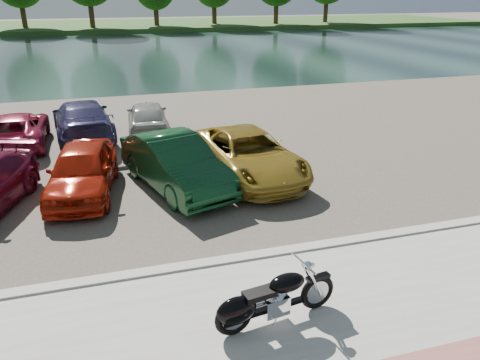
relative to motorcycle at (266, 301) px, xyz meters
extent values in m
plane|color=#595447|center=(0.41, 0.17, -0.56)|extent=(200.00, 200.00, 0.00)
cube|color=#A09C96|center=(0.41, -0.83, -0.51)|extent=(60.00, 6.00, 0.10)
cube|color=#A09C96|center=(0.41, 2.17, -0.49)|extent=(60.00, 0.30, 0.14)
cube|color=#454038|center=(0.41, 11.17, -0.54)|extent=(60.00, 18.00, 0.04)
cube|color=#172A27|center=(0.41, 40.17, -0.56)|extent=(120.00, 40.00, 0.00)
cube|color=#254D1B|center=(0.41, 72.17, -0.26)|extent=(120.00, 24.00, 0.60)
cylinder|color=#3D2816|center=(-11.59, 67.57, 2.74)|extent=(0.70, 0.70, 5.40)
cylinder|color=#3D2816|center=(-2.59, 64.77, 2.96)|extent=(0.70, 0.70, 5.85)
cylinder|color=#3D2816|center=(6.41, 66.17, 2.29)|extent=(0.70, 0.70, 4.50)
cylinder|color=#3D2816|center=(15.41, 67.57, 2.51)|extent=(0.70, 0.70, 4.95)
cylinder|color=#3D2816|center=(24.41, 64.77, 2.74)|extent=(0.70, 0.70, 5.40)
cylinder|color=#3D2816|center=(33.41, 66.17, 2.96)|extent=(0.70, 0.70, 5.85)
torus|color=black|center=(1.03, 0.16, -0.12)|extent=(0.69, 0.22, 0.68)
torus|color=black|center=(-0.60, -0.10, -0.12)|extent=(0.69, 0.22, 0.68)
cylinder|color=#B2B2B7|center=(1.03, 0.16, -0.12)|extent=(0.46, 0.13, 0.46)
cylinder|color=#B2B2B7|center=(-0.60, -0.10, -0.12)|extent=(0.46, 0.13, 0.46)
cylinder|color=silver|center=(0.91, 0.03, 0.18)|extent=(0.33, 0.10, 0.63)
cylinder|color=silver|center=(0.88, 0.23, 0.18)|extent=(0.33, 0.10, 0.63)
cylinder|color=silver|center=(0.71, 0.10, 0.57)|extent=(0.15, 0.75, 0.04)
sphere|color=silver|center=(0.80, 0.12, 0.49)|extent=(0.18, 0.18, 0.16)
sphere|color=silver|center=(0.87, 0.13, 0.49)|extent=(0.13, 0.13, 0.11)
cube|color=black|center=(1.03, 0.16, 0.19)|extent=(0.47, 0.21, 0.06)
cube|color=black|center=(0.22, 0.03, -0.18)|extent=(1.20, 0.28, 0.08)
cube|color=silver|center=(0.17, 0.02, -0.11)|extent=(0.49, 0.39, 0.34)
cylinder|color=silver|center=(0.27, 0.04, 0.09)|extent=(0.27, 0.22, 0.27)
cylinder|color=silver|center=(0.07, 0.00, 0.09)|extent=(0.27, 0.22, 0.27)
ellipsoid|color=black|center=(0.39, 0.06, 0.26)|extent=(0.73, 0.46, 0.32)
cube|color=black|center=(-0.13, -0.03, 0.20)|extent=(0.59, 0.36, 0.10)
ellipsoid|color=black|center=(-0.55, -0.09, 0.00)|extent=(0.77, 0.44, 0.50)
cube|color=black|center=(-0.60, -0.10, -0.07)|extent=(0.42, 0.24, 0.30)
cylinder|color=silver|center=(-0.15, 0.13, -0.24)|extent=(1.10, 0.26, 0.09)
cylinder|color=silver|center=(-0.15, 0.13, -0.16)|extent=(1.10, 0.26, 0.09)
cylinder|color=#B2B2B7|center=(0.10, -0.17, -0.33)|extent=(0.05, 0.14, 0.22)
imported|color=#A31C0A|center=(-3.07, 6.87, 0.19)|extent=(2.24, 4.39, 1.43)
imported|color=#103D1D|center=(-0.48, 6.56, 0.25)|extent=(2.93, 4.95, 1.54)
imported|color=olive|center=(1.83, 6.84, 0.19)|extent=(2.88, 5.35, 1.43)
imported|color=maroon|center=(-5.48, 12.31, 0.10)|extent=(2.18, 4.51, 1.24)
imported|color=navy|center=(-3.16, 12.63, 0.22)|extent=(2.61, 5.31, 1.49)
imported|color=#AAABA7|center=(-0.64, 12.55, 0.14)|extent=(1.81, 4.00, 1.33)
camera|label=1|loc=(-2.29, -6.18, 4.91)|focal=35.00mm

